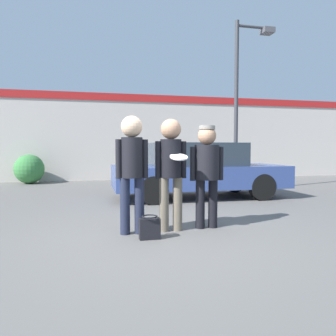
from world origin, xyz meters
name	(u,v)px	position (x,y,z in m)	size (l,w,h in m)	color
ground_plane	(165,233)	(0.00, 0.00, 0.00)	(56.00, 56.00, 0.00)	#5B5956
storefront_building	(117,136)	(0.00, 8.89, 1.81)	(24.00, 0.22, 3.56)	beige
person_left	(132,164)	(-0.49, 0.08, 1.08)	(0.49, 0.32, 1.79)	#1E2338
person_middle_with_frisbee	(171,164)	(0.13, 0.13, 1.06)	(0.50, 0.55, 1.77)	#665B4C
person_right	(207,166)	(0.75, 0.18, 1.01)	(0.57, 0.40, 1.67)	black
parked_car_near	(198,170)	(1.68, 3.41, 0.73)	(4.52, 1.85, 1.45)	#334784
street_lamp	(243,87)	(3.41, 4.32, 3.17)	(1.23, 0.35, 5.10)	#38383D
shrub	(29,169)	(-3.33, 8.16, 0.55)	(1.09, 1.09, 1.09)	#387A3D
handbag	(150,228)	(-0.28, -0.27, 0.16)	(0.30, 0.23, 0.34)	black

